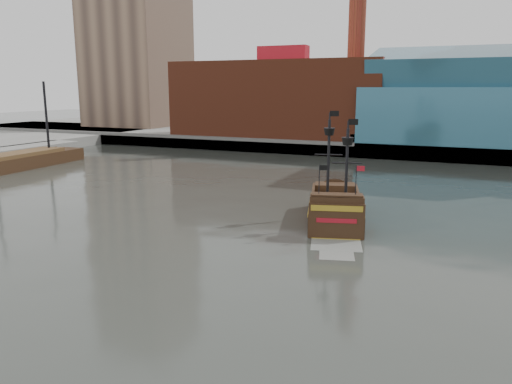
% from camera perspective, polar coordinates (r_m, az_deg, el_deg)
% --- Properties ---
extents(ground, '(400.00, 400.00, 0.00)m').
position_cam_1_polar(ground, '(29.57, -5.94, -11.91)').
color(ground, '#242722').
rests_on(ground, ground).
extents(promenade_far, '(220.00, 60.00, 2.00)m').
position_cam_1_polar(promenade_far, '(116.81, 16.74, 5.96)').
color(promenade_far, slate).
rests_on(promenade_far, ground).
extents(seawall, '(220.00, 1.00, 2.60)m').
position_cam_1_polar(seawall, '(87.71, 14.42, 4.50)').
color(seawall, '#4C4C49').
rests_on(seawall, ground).
extents(skyline, '(149.00, 45.00, 62.00)m').
position_cam_1_polar(skyline, '(109.15, 19.86, 17.80)').
color(skyline, brown).
rests_on(skyline, promenade_far).
extents(pirate_ship, '(7.80, 14.76, 10.59)m').
position_cam_1_polar(pirate_ship, '(45.53, 9.03, -2.21)').
color(pirate_ship, black).
rests_on(pirate_ship, ground).
extents(docked_vessel, '(6.11, 21.75, 14.62)m').
position_cam_1_polar(docked_vessel, '(83.54, -24.97, 3.17)').
color(docked_vessel, black).
rests_on(docked_vessel, ground).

